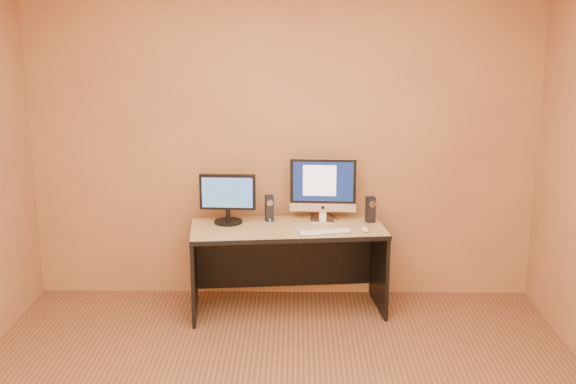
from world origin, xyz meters
TOP-DOWN VIEW (x-y plane):
  - walls at (0.00, 0.00)m, footprint 4.00×4.00m
  - desk at (0.04, 1.63)m, footprint 1.52×0.79m
  - imac at (0.31, 1.80)m, footprint 0.53×0.22m
  - second_monitor at (-0.42, 1.73)m, footprint 0.45×0.24m
  - speaker_left at (-0.10, 1.79)m, footprint 0.07×0.08m
  - speaker_right at (0.68, 1.77)m, footprint 0.08×0.08m
  - keyboard at (0.31, 1.46)m, footprint 0.41×0.20m
  - mouse at (0.62, 1.51)m, footprint 0.06×0.10m
  - cable_a at (0.40, 1.91)m, footprint 0.09×0.19m
  - cable_b at (0.23, 1.91)m, footprint 0.03×0.16m

SIDE VIEW (x-z plane):
  - desk at x=0.04m, z-range 0.00..0.67m
  - cable_a at x=0.40m, z-range 0.67..0.68m
  - cable_b at x=0.23m, z-range 0.67..0.68m
  - keyboard at x=0.31m, z-range 0.67..0.69m
  - mouse at x=0.62m, z-range 0.67..0.71m
  - speaker_left at x=-0.10m, z-range 0.67..0.87m
  - speaker_right at x=0.68m, z-range 0.67..0.87m
  - second_monitor at x=-0.42m, z-range 0.67..1.06m
  - imac at x=0.31m, z-range 0.67..1.17m
  - walls at x=0.00m, z-range 0.00..2.60m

